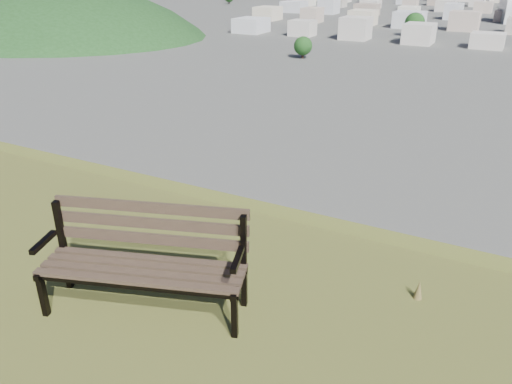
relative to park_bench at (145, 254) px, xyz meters
The scene contains 3 objects.
park_bench is the anchor object (origin of this frame).
green_wooded_hill 235.57m from the park_bench, 139.44° to the left, with size 159.51×127.60×79.75m.
city_trees 318.76m from the park_bench, 94.82° to the left, with size 406.52×387.20×9.98m.
Camera 1 is at (2.83, -0.66, 27.70)m, focal length 35.00 mm.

